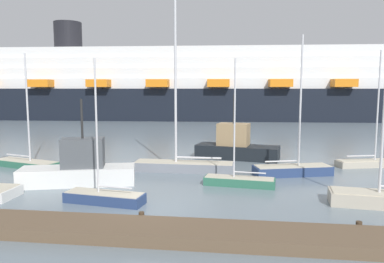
% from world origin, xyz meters
% --- Properties ---
extents(ground_plane, '(600.00, 600.00, 0.00)m').
position_xyz_m(ground_plane, '(0.00, 0.00, 0.00)').
color(ground_plane, slate).
extents(dock_pier, '(21.79, 2.37, 0.56)m').
position_xyz_m(dock_pier, '(0.00, -3.31, 0.23)').
color(dock_pier, brown).
rests_on(dock_pier, ground_plane).
extents(sailboat_1, '(5.02, 2.37, 8.40)m').
position_xyz_m(sailboat_1, '(13.57, 11.28, 0.41)').
color(sailboat_1, '#BCB29E').
rests_on(sailboat_1, ground_plane).
extents(sailboat_3, '(4.24, 1.58, 7.42)m').
position_xyz_m(sailboat_3, '(4.08, 4.71, 0.37)').
color(sailboat_3, '#2D6B51').
rests_on(sailboat_3, ground_plane).
extents(sailboat_4, '(7.02, 1.67, 12.93)m').
position_xyz_m(sailboat_4, '(0.26, 8.06, 0.63)').
color(sailboat_4, gray).
rests_on(sailboat_4, ground_plane).
extents(sailboat_5, '(4.19, 1.75, 7.17)m').
position_xyz_m(sailboat_5, '(-2.63, 0.55, 0.36)').
color(sailboat_5, navy).
rests_on(sailboat_5, ground_plane).
extents(sailboat_6, '(5.32, 2.78, 9.11)m').
position_xyz_m(sailboat_6, '(7.57, 7.86, 0.44)').
color(sailboat_6, navy).
rests_on(sailboat_6, ground_plane).
extents(sailboat_7, '(5.40, 2.87, 8.16)m').
position_xyz_m(sailboat_7, '(-11.32, 7.94, 0.38)').
color(sailboat_7, '#2D6B51').
rests_on(sailboat_7, ground_plane).
extents(fishing_boat_0, '(6.92, 3.56, 5.10)m').
position_xyz_m(fishing_boat_0, '(-5.38, 3.84, 0.96)').
color(fishing_boat_0, white).
rests_on(fishing_boat_0, ground_plane).
extents(fishing_boat_1, '(6.95, 3.51, 5.19)m').
position_xyz_m(fishing_boat_1, '(3.81, 13.18, 1.00)').
color(fishing_boat_1, black).
rests_on(fishing_boat_1, ground_plane).
extents(cruise_ship, '(102.18, 20.34, 17.98)m').
position_xyz_m(cruise_ship, '(-10.16, 51.95, 5.77)').
color(cruise_ship, black).
rests_on(cruise_ship, ground_plane).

